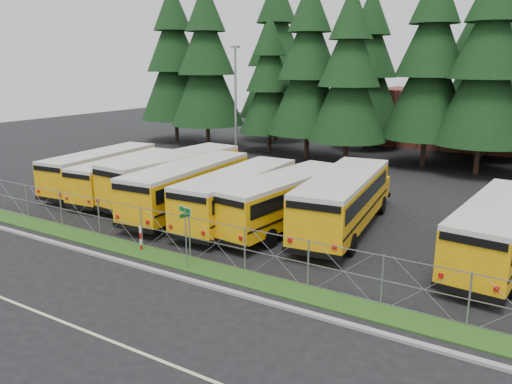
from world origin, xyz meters
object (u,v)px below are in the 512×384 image
(bus_4, at_px, (242,196))
(striped_bollard, at_px, (141,239))
(bus_0, at_px, (105,171))
(street_sign, at_px, (186,224))
(bus_2, at_px, (178,177))
(bus_5, at_px, (287,201))
(bus_6, at_px, (345,202))
(bus_3, at_px, (192,188))
(bus_1, at_px, (131,177))
(bus_east, at_px, (500,232))
(light_standard, at_px, (236,103))

(bus_4, height_order, striped_bollard, bus_4)
(bus_0, relative_size, street_sign, 3.83)
(bus_2, distance_m, bus_5, 8.68)
(bus_0, bearing_deg, bus_5, -7.33)
(bus_4, distance_m, bus_6, 5.77)
(bus_6, xyz_separation_m, striped_bollard, (-7.19, -7.95, -0.97))
(bus_3, distance_m, bus_4, 3.47)
(bus_4, height_order, bus_6, bus_6)
(bus_1, height_order, street_sign, street_sign)
(bus_3, xyz_separation_m, bus_4, (3.47, 0.10, -0.04))
(bus_4, height_order, street_sign, bus_4)
(bus_2, relative_size, bus_east, 1.07)
(bus_5, relative_size, bus_east, 1.00)
(bus_1, xyz_separation_m, striped_bollard, (7.69, -7.08, -0.75))
(light_standard, bearing_deg, bus_east, -28.61)
(street_sign, bearing_deg, bus_0, 149.90)
(bus_2, distance_m, bus_east, 19.10)
(bus_0, bearing_deg, bus_4, -9.77)
(bus_3, bearing_deg, bus_1, 168.86)
(bus_5, distance_m, light_standard, 17.26)
(bus_1, distance_m, bus_3, 5.89)
(bus_east, distance_m, striped_bollard, 16.43)
(bus_3, xyz_separation_m, bus_5, (6.15, 0.51, -0.05))
(bus_5, distance_m, striped_bollard, 8.12)
(bus_4, relative_size, bus_5, 1.01)
(bus_6, distance_m, street_sign, 9.38)
(bus_2, relative_size, light_standard, 1.18)
(bus_5, bearing_deg, bus_0, -175.76)
(bus_5, bearing_deg, bus_6, 27.58)
(striped_bollard, relative_size, light_standard, 0.12)
(bus_1, bearing_deg, bus_east, -4.82)
(bus_1, xyz_separation_m, bus_east, (22.46, 0.04, 0.13))
(bus_2, distance_m, striped_bollard, 9.10)
(bus_3, height_order, bus_6, bus_6)
(bus_1, bearing_deg, bus_4, -8.98)
(bus_6, bearing_deg, bus_2, 173.35)
(bus_4, bearing_deg, bus_1, 173.62)
(bus_5, bearing_deg, bus_east, 8.00)
(bus_0, height_order, light_standard, light_standard)
(striped_bollard, distance_m, light_standard, 20.97)
(bus_2, xyz_separation_m, bus_3, (2.46, -1.63, -0.05))
(bus_2, height_order, bus_3, bus_2)
(bus_0, xyz_separation_m, striped_bollard, (10.46, -7.40, -0.81))
(bus_5, relative_size, light_standard, 1.10)
(bus_4, bearing_deg, striped_bollard, -106.48)
(bus_2, bearing_deg, bus_1, -161.14)
(bus_2, bearing_deg, bus_6, 4.33)
(bus_1, bearing_deg, bus_2, 9.58)
(light_standard, bearing_deg, bus_3, -67.40)
(bus_4, distance_m, light_standard, 15.93)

